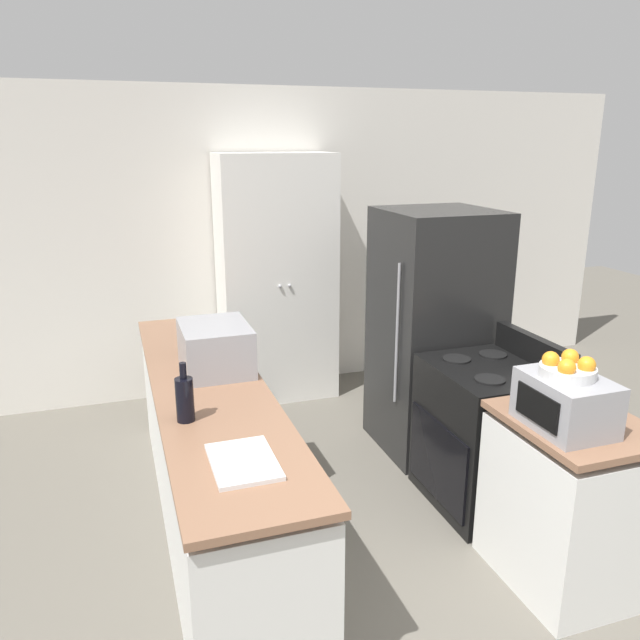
{
  "coord_description": "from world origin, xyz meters",
  "views": [
    {
      "loc": [
        -1.24,
        -1.73,
        2.18
      ],
      "look_at": [
        0.0,
        1.94,
        1.05
      ],
      "focal_mm": 35.0,
      "sensor_mm": 36.0,
      "label": 1
    }
  ],
  "objects_px": {
    "pantry_cabinet": "(277,279)",
    "stove": "(486,434)",
    "refrigerator": "(434,332)",
    "fruit_bowl": "(568,368)",
    "toaster_oven": "(566,403)",
    "wine_bottle": "(185,398)",
    "microwave": "(216,348)"
  },
  "relations": [
    {
      "from": "pantry_cabinet",
      "to": "stove",
      "type": "xyz_separation_m",
      "value": [
        0.76,
        -2.05,
        -0.59
      ]
    },
    {
      "from": "stove",
      "to": "pantry_cabinet",
      "type": "bearing_deg",
      "value": 110.33
    },
    {
      "from": "stove",
      "to": "refrigerator",
      "type": "height_order",
      "value": "refrigerator"
    },
    {
      "from": "pantry_cabinet",
      "to": "refrigerator",
      "type": "distance_m",
      "value": 1.51
    },
    {
      "from": "fruit_bowl",
      "to": "toaster_oven",
      "type": "bearing_deg",
      "value": -81.04
    },
    {
      "from": "refrigerator",
      "to": "toaster_oven",
      "type": "xyz_separation_m",
      "value": [
        -0.18,
        -1.58,
        0.15
      ]
    },
    {
      "from": "refrigerator",
      "to": "wine_bottle",
      "type": "relative_size",
      "value": 5.88
    },
    {
      "from": "stove",
      "to": "fruit_bowl",
      "type": "distance_m",
      "value": 1.08
    },
    {
      "from": "pantry_cabinet",
      "to": "fruit_bowl",
      "type": "xyz_separation_m",
      "value": [
        0.62,
        -2.83,
        0.14
      ]
    },
    {
      "from": "pantry_cabinet",
      "to": "toaster_oven",
      "type": "height_order",
      "value": "pantry_cabinet"
    },
    {
      "from": "microwave",
      "to": "fruit_bowl",
      "type": "xyz_separation_m",
      "value": [
        1.4,
        -1.26,
        0.15
      ]
    },
    {
      "from": "stove",
      "to": "toaster_oven",
      "type": "height_order",
      "value": "toaster_oven"
    },
    {
      "from": "toaster_oven",
      "to": "fruit_bowl",
      "type": "height_order",
      "value": "fruit_bowl"
    },
    {
      "from": "stove",
      "to": "wine_bottle",
      "type": "distance_m",
      "value": 1.88
    },
    {
      "from": "wine_bottle",
      "to": "pantry_cabinet",
      "type": "bearing_deg",
      "value": 64.86
    },
    {
      "from": "toaster_oven",
      "to": "fruit_bowl",
      "type": "relative_size",
      "value": 1.64
    },
    {
      "from": "pantry_cabinet",
      "to": "fruit_bowl",
      "type": "bearing_deg",
      "value": -77.63
    },
    {
      "from": "toaster_oven",
      "to": "pantry_cabinet",
      "type": "bearing_deg",
      "value": 102.36
    },
    {
      "from": "microwave",
      "to": "toaster_oven",
      "type": "bearing_deg",
      "value": -42.07
    },
    {
      "from": "stove",
      "to": "microwave",
      "type": "distance_m",
      "value": 1.71
    },
    {
      "from": "toaster_oven",
      "to": "microwave",
      "type": "bearing_deg",
      "value": 137.93
    },
    {
      "from": "microwave",
      "to": "wine_bottle",
      "type": "relative_size",
      "value": 1.64
    },
    {
      "from": "pantry_cabinet",
      "to": "fruit_bowl",
      "type": "relative_size",
      "value": 8.21
    },
    {
      "from": "refrigerator",
      "to": "toaster_oven",
      "type": "bearing_deg",
      "value": -96.65
    },
    {
      "from": "pantry_cabinet",
      "to": "stove",
      "type": "bearing_deg",
      "value": -69.67
    },
    {
      "from": "stove",
      "to": "toaster_oven",
      "type": "relative_size",
      "value": 2.53
    },
    {
      "from": "microwave",
      "to": "toaster_oven",
      "type": "height_order",
      "value": "microwave"
    },
    {
      "from": "refrigerator",
      "to": "wine_bottle",
      "type": "xyz_separation_m",
      "value": [
        -1.84,
        -0.94,
        0.14
      ]
    },
    {
      "from": "wine_bottle",
      "to": "fruit_bowl",
      "type": "height_order",
      "value": "fruit_bowl"
    },
    {
      "from": "stove",
      "to": "microwave",
      "type": "bearing_deg",
      "value": 162.84
    },
    {
      "from": "stove",
      "to": "refrigerator",
      "type": "bearing_deg",
      "value": 86.59
    },
    {
      "from": "stove",
      "to": "microwave",
      "type": "height_order",
      "value": "microwave"
    }
  ]
}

